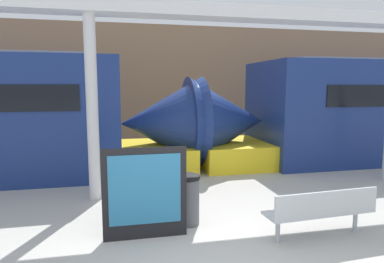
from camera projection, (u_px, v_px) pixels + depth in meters
name	position (u px, v px, depth m)	size (l,w,h in m)	color
station_wall	(143.00, 83.00, 14.81)	(56.00, 0.20, 5.00)	#937051
bench_near	(322.00, 209.00, 5.25)	(1.79, 0.55, 0.79)	#ADB2B7
trash_bin	(186.00, 199.00, 5.85)	(0.47, 0.47, 0.85)	#4C4F54
poster_board	(145.00, 193.00, 5.24)	(1.29, 0.07, 1.43)	black
support_column_near	(92.00, 109.00, 6.97)	(0.24, 0.24, 3.78)	silver
canopy_beam	(88.00, 6.00, 6.71)	(28.00, 0.60, 0.28)	silver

